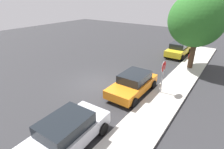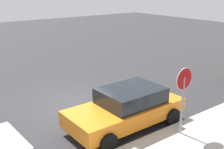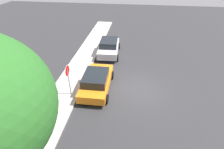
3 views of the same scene
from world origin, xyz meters
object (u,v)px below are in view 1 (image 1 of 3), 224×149
Objects in this scene: stop_sign at (163,72)px; street_tree_near_corner at (196,20)px; parked_car_orange at (133,83)px; fire_hydrant at (189,57)px; parked_car_silver at (67,132)px; parked_car_yellow at (179,49)px.

street_tree_near_corner is at bearing 177.15° from stop_sign.
fire_hydrant is at bearing 171.29° from parked_car_orange.
parked_car_orange is at bearing -8.71° from fire_hydrant.
stop_sign is at bearing 120.35° from parked_car_orange.
stop_sign is 3.41× the size of fire_hydrant.
fire_hydrant is (-2.57, -0.50, -4.06)m from street_tree_near_corner.
street_tree_near_corner is 4.83m from fire_hydrant.
parked_car_silver is (6.86, -1.67, -0.89)m from stop_sign.
parked_car_yellow is at bearing -150.36° from street_tree_near_corner.
parked_car_yellow is 6.04× the size of fire_hydrant.
parked_car_silver is (5.89, -0.01, 0.04)m from parked_car_orange.
parked_car_silver reaches higher than parked_car_orange.
parked_car_yellow is at bearing 179.94° from parked_car_orange.
parked_car_yellow is (-16.21, 0.02, 0.00)m from parked_car_silver.
street_tree_near_corner reaches higher than parked_car_yellow.
stop_sign is at bearing 1.35° from fire_hydrant.
parked_car_silver is 5.84× the size of fire_hydrant.
parked_car_silver is at bearing -8.71° from street_tree_near_corner.
street_tree_near_corner is at bearing 171.29° from parked_car_silver.
fire_hydrant is (-8.52, -0.20, -1.31)m from stop_sign.
stop_sign reaches higher than parked_car_orange.
street_tree_near_corner is (3.41, 1.94, 3.64)m from parked_car_yellow.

